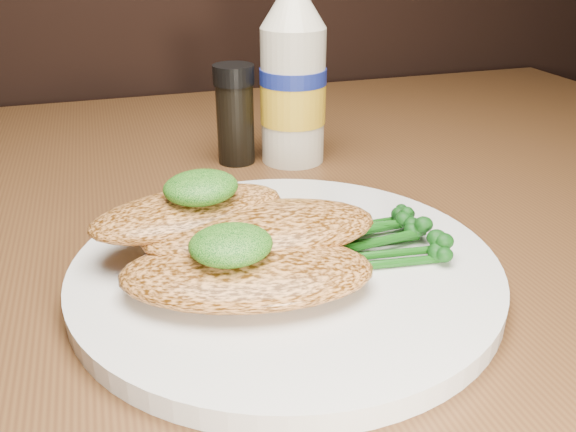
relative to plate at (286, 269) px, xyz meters
name	(u,v)px	position (x,y,z in m)	size (l,w,h in m)	color
plate	(286,269)	(0.00, 0.00, 0.00)	(0.30, 0.30, 0.02)	white
chicken_front	(247,272)	(-0.03, -0.03, 0.02)	(0.16, 0.09, 0.03)	#D28642
chicken_mid	(260,229)	(-0.02, 0.01, 0.03)	(0.17, 0.08, 0.03)	#D28642
chicken_back	(189,212)	(-0.06, 0.04, 0.04)	(0.14, 0.07, 0.02)	#D28642
pesto_front	(231,244)	(-0.04, -0.03, 0.04)	(0.05, 0.05, 0.02)	#08370A
pesto_back	(201,187)	(-0.05, 0.04, 0.05)	(0.05, 0.05, 0.02)	#08370A
broccolini_bundle	(355,235)	(0.05, 0.00, 0.02)	(0.15, 0.11, 0.02)	#134C10
mayo_bottle	(293,70)	(0.08, 0.23, 0.09)	(0.07, 0.07, 0.19)	beige
pepper_grinder	(235,115)	(0.02, 0.24, 0.04)	(0.04, 0.04, 0.10)	black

